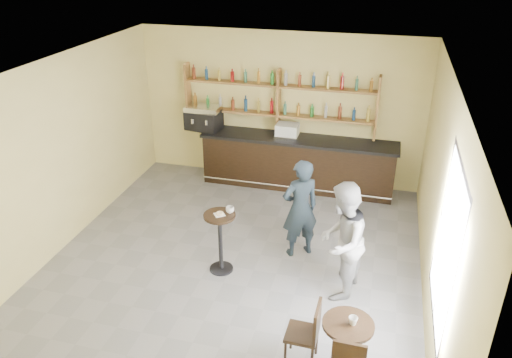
% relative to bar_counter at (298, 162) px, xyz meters
% --- Properties ---
extents(floor, '(7.00, 7.00, 0.00)m').
position_rel_bar_counter_xyz_m(floor, '(-0.49, -3.15, -0.55)').
color(floor, slate).
rests_on(floor, ground).
extents(ceiling, '(7.00, 7.00, 0.00)m').
position_rel_bar_counter_xyz_m(ceiling, '(-0.49, -3.15, 2.65)').
color(ceiling, white).
rests_on(ceiling, wall_back).
extents(wall_back, '(7.00, 0.00, 7.00)m').
position_rel_bar_counter_xyz_m(wall_back, '(-0.49, 0.35, 1.05)').
color(wall_back, '#DFCE7E').
rests_on(wall_back, floor).
extents(wall_front, '(7.00, 0.00, 7.00)m').
position_rel_bar_counter_xyz_m(wall_front, '(-0.49, -6.65, 1.05)').
color(wall_front, '#DFCE7E').
rests_on(wall_front, floor).
extents(wall_left, '(0.00, 7.00, 7.00)m').
position_rel_bar_counter_xyz_m(wall_left, '(-3.49, -3.15, 1.05)').
color(wall_left, '#DFCE7E').
rests_on(wall_left, floor).
extents(wall_right, '(0.00, 7.00, 7.00)m').
position_rel_bar_counter_xyz_m(wall_right, '(2.51, -3.15, 1.05)').
color(wall_right, '#DFCE7E').
rests_on(wall_right, floor).
extents(window_pane, '(0.00, 2.00, 2.00)m').
position_rel_bar_counter_xyz_m(window_pane, '(2.50, -4.35, 1.15)').
color(window_pane, white).
rests_on(window_pane, wall_right).
extents(window_frame, '(0.04, 1.70, 2.10)m').
position_rel_bar_counter_xyz_m(window_frame, '(2.50, -4.35, 1.15)').
color(window_frame, black).
rests_on(window_frame, wall_right).
extents(shelf_unit, '(4.00, 0.26, 1.40)m').
position_rel_bar_counter_xyz_m(shelf_unit, '(-0.49, 0.22, 1.26)').
color(shelf_unit, brown).
rests_on(shelf_unit, wall_back).
extents(liquor_bottles, '(3.68, 0.10, 1.00)m').
position_rel_bar_counter_xyz_m(liquor_bottles, '(-0.49, 0.22, 1.43)').
color(liquor_bottles, '#8C5919').
rests_on(liquor_bottles, shelf_unit).
extents(bar_counter, '(4.09, 0.80, 1.11)m').
position_rel_bar_counter_xyz_m(bar_counter, '(0.00, 0.00, 0.00)').
color(bar_counter, black).
rests_on(bar_counter, floor).
extents(espresso_machine, '(0.79, 0.58, 0.52)m').
position_rel_bar_counter_xyz_m(espresso_machine, '(-2.08, 0.00, 0.81)').
color(espresso_machine, black).
rests_on(espresso_machine, bar_counter).
extents(pastry_case, '(0.51, 0.43, 0.28)m').
position_rel_bar_counter_xyz_m(pastry_case, '(-0.24, 0.00, 0.69)').
color(pastry_case, silver).
rests_on(pastry_case, bar_counter).
extents(pedestal_table, '(0.63, 0.63, 1.03)m').
position_rel_bar_counter_xyz_m(pedestal_table, '(-0.63, -3.26, -0.04)').
color(pedestal_table, black).
rests_on(pedestal_table, floor).
extents(napkin, '(0.22, 0.22, 0.00)m').
position_rel_bar_counter_xyz_m(napkin, '(-0.63, -3.26, 0.48)').
color(napkin, white).
rests_on(napkin, pedestal_table).
extents(donut, '(0.13, 0.13, 0.04)m').
position_rel_bar_counter_xyz_m(donut, '(-0.62, -3.27, 0.50)').
color(donut, gold).
rests_on(donut, napkin).
extents(cup_pedestal, '(0.13, 0.13, 0.10)m').
position_rel_bar_counter_xyz_m(cup_pedestal, '(-0.49, -3.16, 0.53)').
color(cup_pedestal, white).
rests_on(cup_pedestal, pedestal_table).
extents(man_main, '(0.76, 0.70, 1.73)m').
position_rel_bar_counter_xyz_m(man_main, '(0.49, -2.47, 0.31)').
color(man_main, black).
rests_on(man_main, floor).
extents(cafe_table, '(0.65, 0.65, 0.79)m').
position_rel_bar_counter_xyz_m(cafe_table, '(1.51, -4.88, -0.16)').
color(cafe_table, black).
rests_on(cafe_table, floor).
extents(cup_cafe, '(0.11, 0.11, 0.10)m').
position_rel_bar_counter_xyz_m(cup_cafe, '(1.56, -4.88, 0.28)').
color(cup_cafe, white).
rests_on(cup_cafe, cafe_table).
extents(chair_west, '(0.41, 0.41, 0.92)m').
position_rel_bar_counter_xyz_m(chair_west, '(0.96, -4.83, -0.10)').
color(chair_west, black).
rests_on(chair_west, floor).
extents(patron_second, '(0.83, 0.99, 1.83)m').
position_rel_bar_counter_xyz_m(patron_second, '(1.25, -3.34, 0.36)').
color(patron_second, gray).
rests_on(patron_second, floor).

